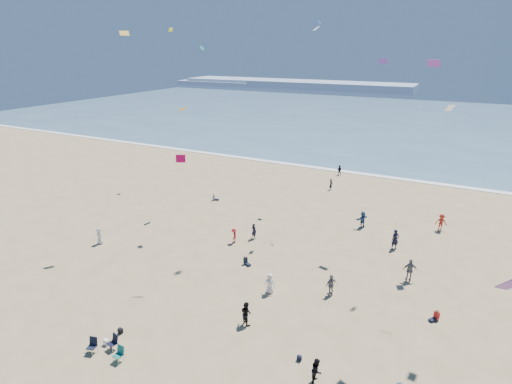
% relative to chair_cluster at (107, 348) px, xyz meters
% --- Properties ---
extents(ground, '(220.00, 220.00, 0.00)m').
position_rel_chair_cluster_xyz_m(ground, '(4.31, -0.17, -0.50)').
color(ground, tan).
rests_on(ground, ground).
extents(ocean, '(220.00, 100.00, 0.06)m').
position_rel_chair_cluster_xyz_m(ocean, '(4.31, 94.83, -0.47)').
color(ocean, '#476B84').
rests_on(ocean, ground).
extents(surf_line, '(220.00, 1.20, 0.08)m').
position_rel_chair_cluster_xyz_m(surf_line, '(4.31, 44.83, -0.46)').
color(surf_line, white).
rests_on(surf_line, ground).
extents(headland_far, '(110.00, 20.00, 3.20)m').
position_rel_chair_cluster_xyz_m(headland_far, '(-55.69, 169.83, 1.10)').
color(headland_far, '#7A8EA8').
rests_on(headland_far, ground).
extents(headland_near, '(40.00, 14.00, 2.00)m').
position_rel_chair_cluster_xyz_m(headland_near, '(-95.69, 164.83, 0.50)').
color(headland_near, '#7A8EA8').
rests_on(headland_near, ground).
extents(standing_flyers, '(30.25, 39.77, 1.94)m').
position_rel_chair_cluster_xyz_m(standing_flyers, '(8.97, 17.60, 0.35)').
color(standing_flyers, gray).
rests_on(standing_flyers, ground).
extents(seated_group, '(27.37, 28.21, 0.84)m').
position_rel_chair_cluster_xyz_m(seated_group, '(5.96, 9.68, -0.08)').
color(seated_group, white).
rests_on(seated_group, ground).
extents(chair_cluster, '(2.68, 1.53, 1.00)m').
position_rel_chair_cluster_xyz_m(chair_cluster, '(0.00, 0.00, 0.00)').
color(chair_cluster, black).
rests_on(chair_cluster, ground).
extents(white_tote, '(0.35, 0.20, 0.40)m').
position_rel_chair_cluster_xyz_m(white_tote, '(-0.73, 0.58, -0.30)').
color(white_tote, white).
rests_on(white_tote, ground).
extents(black_backpack, '(0.30, 0.22, 0.38)m').
position_rel_chair_cluster_xyz_m(black_backpack, '(-0.74, 1.81, -0.31)').
color(black_backpack, black).
rests_on(black_backpack, ground).
extents(navy_bag, '(0.28, 0.18, 0.34)m').
position_rel_chair_cluster_xyz_m(navy_bag, '(10.75, 4.89, -0.33)').
color(navy_bag, black).
rests_on(navy_bag, ground).
extents(kites_aloft, '(48.25, 38.33, 29.81)m').
position_rel_chair_cluster_xyz_m(kites_aloft, '(14.25, 13.27, 14.00)').
color(kites_aloft, '#6E2F9C').
rests_on(kites_aloft, ground).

